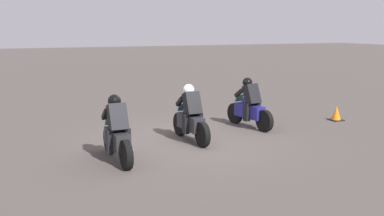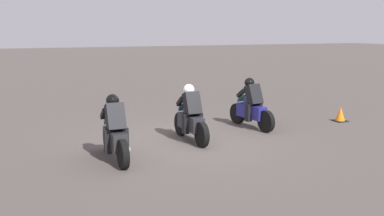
% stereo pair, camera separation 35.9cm
% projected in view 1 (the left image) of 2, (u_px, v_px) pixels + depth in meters
% --- Properties ---
extents(ground_plane, '(120.00, 120.00, 0.00)m').
position_uv_depth(ground_plane, '(189.00, 141.00, 11.85)').
color(ground_plane, '#4B4440').
extents(rider_lane_a, '(2.04, 0.59, 1.51)m').
position_uv_depth(rider_lane_a, '(249.00, 107.00, 13.35)').
color(rider_lane_a, black).
rests_on(rider_lane_a, ground_plane).
extents(rider_lane_b, '(2.04, 0.55, 1.51)m').
position_uv_depth(rider_lane_b, '(191.00, 118.00, 11.74)').
color(rider_lane_b, black).
rests_on(rider_lane_b, ground_plane).
extents(rider_lane_c, '(2.04, 0.54, 1.51)m').
position_uv_depth(rider_lane_c, '(117.00, 134.00, 9.96)').
color(rider_lane_c, black).
rests_on(rider_lane_c, ground_plane).
extents(traffic_cone, '(0.40, 0.40, 0.47)m').
position_uv_depth(traffic_cone, '(336.00, 114.00, 14.42)').
color(traffic_cone, black).
rests_on(traffic_cone, ground_plane).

